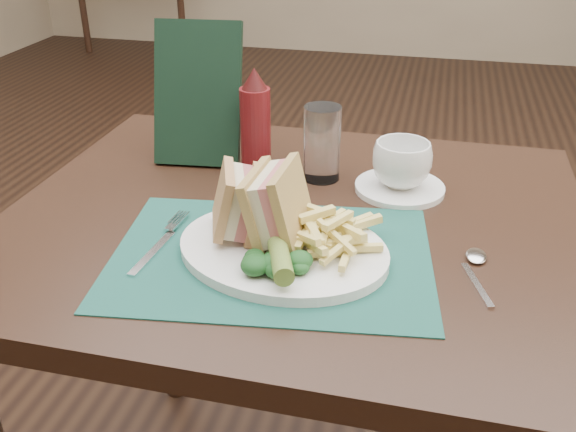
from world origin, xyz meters
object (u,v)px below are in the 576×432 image
object	(u,v)px
saucer	(400,188)
sandwich_half_a	(223,202)
coffee_cup	(402,164)
placemat	(271,256)
sandwich_half_b	(263,201)
plate	(283,250)
check_presenter	(198,94)
drinking_glass	(322,143)
ketchup_bottle	(255,121)
table_main	(293,393)

from	to	relation	value
saucer	sandwich_half_a	bearing A→B (deg)	-134.50
coffee_cup	sandwich_half_a	bearing A→B (deg)	-134.50
placemat	coffee_cup	xyz separation A→B (m)	(0.16, 0.25, 0.05)
placemat	sandwich_half_b	xyz separation A→B (m)	(-0.02, 0.02, 0.07)
plate	check_presenter	bearing A→B (deg)	138.89
sandwich_half_b	drinking_glass	bearing A→B (deg)	84.41
saucer	placemat	bearing A→B (deg)	-121.58
drinking_glass	ketchup_bottle	bearing A→B (deg)	176.21
sandwich_half_a	saucer	distance (m)	0.33
placemat	coffee_cup	bearing A→B (deg)	58.42
drinking_glass	ketchup_bottle	xyz separation A→B (m)	(-0.12, 0.01, 0.03)
plate	saucer	size ratio (longest dim) A/B	2.00
table_main	plate	bearing A→B (deg)	-84.00
sandwich_half_b	saucer	xyz separation A→B (m)	(0.17, 0.23, -0.07)
placemat	coffee_cup	distance (m)	0.30
ketchup_bottle	check_presenter	bearing A→B (deg)	166.55
sandwich_half_b	saucer	world-z (taller)	sandwich_half_b
table_main	drinking_glass	bearing A→B (deg)	83.49
table_main	saucer	world-z (taller)	saucer
sandwich_half_b	check_presenter	distance (m)	0.35
placemat	sandwich_half_b	bearing A→B (deg)	126.76
plate	ketchup_bottle	xyz separation A→B (m)	(-0.12, 0.27, 0.08)
plate	drinking_glass	distance (m)	0.27
check_presenter	coffee_cup	bearing A→B (deg)	-14.52
ketchup_bottle	sandwich_half_b	bearing A→B (deg)	-71.93
coffee_cup	sandwich_half_b	bearing A→B (deg)	-127.20
drinking_glass	sandwich_half_b	bearing A→B (deg)	-98.31
sandwich_half_a	coffee_cup	world-z (taller)	sandwich_half_a
sandwich_half_b	coffee_cup	size ratio (longest dim) A/B	1.15
table_main	ketchup_bottle	size ratio (longest dim) A/B	4.84
sandwich_half_a	plate	bearing A→B (deg)	-27.93
table_main	check_presenter	size ratio (longest dim) A/B	3.53
check_presenter	ketchup_bottle	bearing A→B (deg)	-19.74
sandwich_half_b	drinking_glass	xyz separation A→B (m)	(0.04, 0.25, -0.01)
sandwich_half_a	check_presenter	xyz separation A→B (m)	(-0.14, 0.29, 0.06)
plate	ketchup_bottle	distance (m)	0.31
sandwich_half_b	ketchup_bottle	world-z (taller)	ketchup_bottle
sandwich_half_a	sandwich_half_b	size ratio (longest dim) A/B	0.88
drinking_glass	ketchup_bottle	world-z (taller)	ketchup_bottle
placemat	check_presenter	distance (m)	0.40
saucer	check_presenter	xyz separation A→B (m)	(-0.37, 0.05, 0.12)
sandwich_half_a	coffee_cup	size ratio (longest dim) A/B	1.01
sandwich_half_b	check_presenter	world-z (taller)	check_presenter
coffee_cup	drinking_glass	size ratio (longest dim) A/B	0.75
ketchup_bottle	check_presenter	world-z (taller)	check_presenter
plate	sandwich_half_a	world-z (taller)	sandwich_half_a
coffee_cup	saucer	bearing A→B (deg)	0.00
plate	sandwich_half_a	distance (m)	0.11
drinking_glass	table_main	bearing A→B (deg)	-96.51
plate	drinking_glass	world-z (taller)	drinking_glass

